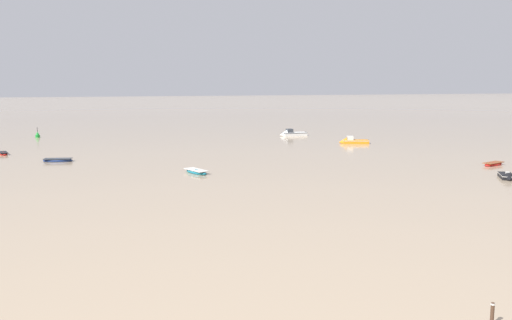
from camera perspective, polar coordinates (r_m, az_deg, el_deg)
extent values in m
ellipsoid|color=red|center=(81.52, 23.98, -0.42)|extent=(4.05, 2.59, 0.61)
cube|color=brown|center=(81.48, 23.99, -0.25)|extent=(3.75, 2.45, 0.08)
cube|color=brown|center=(81.50, 23.98, -0.31)|extent=(0.65, 1.19, 0.06)
ellipsoid|color=navy|center=(83.08, -20.37, -0.06)|extent=(4.42, 2.19, 0.67)
cube|color=#33383F|center=(83.04, -20.38, 0.14)|extent=(4.08, 2.10, 0.09)
cube|color=#33383F|center=(83.06, -20.38, 0.07)|extent=(0.50, 1.33, 0.07)
cube|color=orange|center=(102.12, 10.59, 1.87)|extent=(5.05, 3.30, 0.92)
cone|color=orange|center=(101.78, 9.23, 1.88)|extent=(1.96, 2.21, 1.85)
cube|color=silver|center=(102.07, 10.57, 2.06)|extent=(5.16, 3.37, 0.10)
cube|color=silver|center=(101.87, 9.99, 2.33)|extent=(1.52, 1.73, 0.72)
cube|color=#384751|center=(101.79, 9.67, 2.36)|extent=(0.68, 1.41, 0.57)
cube|color=black|center=(102.46, 11.86, 1.93)|extent=(0.39, 0.44, 0.65)
ellipsoid|color=red|center=(94.57, -25.34, 0.61)|extent=(2.07, 3.63, 0.54)
cube|color=black|center=(94.54, -25.35, 0.75)|extent=(1.97, 3.36, 0.07)
cube|color=black|center=(94.55, -25.35, 0.70)|extent=(1.08, 0.50, 0.05)
cube|color=white|center=(115.06, 4.15, 2.72)|extent=(5.02, 2.10, 0.99)
cone|color=white|center=(114.18, 2.92, 2.69)|extent=(1.57, 1.98, 1.98)
cube|color=#33383F|center=(115.00, 4.13, 2.90)|extent=(5.14, 2.14, 0.11)
cube|color=#33383F|center=(114.57, 3.59, 3.14)|extent=(1.21, 1.57, 0.77)
cube|color=#384751|center=(114.36, 3.31, 3.16)|extent=(0.28, 1.50, 0.61)
cube|color=black|center=(115.92, 5.29, 2.82)|extent=(0.31, 0.40, 0.70)
ellipsoid|color=#197084|center=(68.54, -6.38, -1.28)|extent=(2.93, 4.48, 0.67)
cube|color=silver|center=(68.50, -6.38, -1.05)|extent=(2.78, 4.15, 0.09)
cube|color=silver|center=(68.51, -6.38, -1.13)|extent=(1.31, 0.74, 0.07)
cube|color=black|center=(71.49, 25.12, -1.62)|extent=(3.00, 3.70, 0.68)
cone|color=black|center=(69.74, 25.38, -1.87)|extent=(1.72, 1.63, 1.36)
cube|color=silver|center=(71.41, 25.14, -1.42)|extent=(3.07, 3.78, 0.08)
cube|color=silver|center=(70.89, 25.22, -1.27)|extent=(0.54, 0.49, 0.38)
cube|color=black|center=(73.11, 24.90, -1.32)|extent=(0.34, 0.32, 0.48)
cylinder|color=#198C2D|center=(120.21, -22.25, 2.32)|extent=(0.90, 0.90, 0.70)
cone|color=#198C2D|center=(120.14, -22.27, 2.66)|extent=(0.72, 0.72, 0.70)
cylinder|color=black|center=(120.08, -22.29, 3.04)|extent=(0.10, 0.10, 0.90)
cylinder|color=#4B3323|center=(29.12, 23.87, -14.87)|extent=(0.18, 0.18, 1.23)
cylinder|color=silver|center=(28.92, 23.94, -13.86)|extent=(0.22, 0.22, 0.08)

